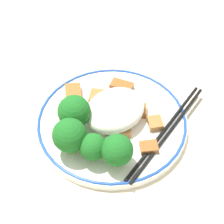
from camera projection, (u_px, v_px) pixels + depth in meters
ground_plane at (112, 125)px, 0.62m from camera, size 3.00×3.00×0.00m
plate at (112, 122)px, 0.61m from camera, size 0.24×0.24×0.02m
rice_mound at (115, 110)px, 0.59m from camera, size 0.10×0.09×0.04m
broccoli_back_left at (74, 112)px, 0.57m from camera, size 0.05×0.05×0.06m
broccoli_back_center at (70, 136)px, 0.54m from camera, size 0.05×0.05×0.06m
broccoli_back_right at (93, 147)px, 0.54m from camera, size 0.04×0.04×0.05m
broccoli_mid_left at (117, 150)px, 0.53m from camera, size 0.05×0.05×0.06m
meat_near_front at (73, 93)px, 0.64m from camera, size 0.04×0.05×0.01m
meat_near_left at (122, 86)px, 0.65m from camera, size 0.04×0.04×0.01m
meat_near_right at (99, 97)px, 0.63m from camera, size 0.04×0.04×0.01m
meat_near_back at (155, 123)px, 0.59m from camera, size 0.03×0.03×0.01m
meat_on_rice_edge at (139, 110)px, 0.61m from camera, size 0.03×0.03×0.01m
meat_mid_left at (121, 130)px, 0.58m from camera, size 0.04×0.04×0.01m
meat_mid_right at (150, 146)px, 0.57m from camera, size 0.03×0.03×0.01m
chopsticks at (167, 131)px, 0.59m from camera, size 0.22×0.06×0.01m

